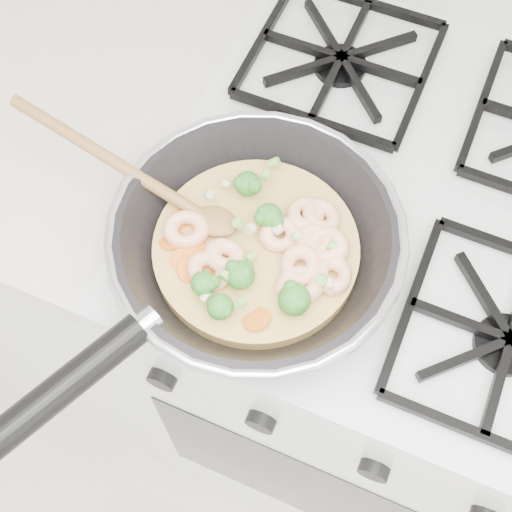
% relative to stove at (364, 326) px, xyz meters
% --- Properties ---
extents(stove, '(0.60, 0.60, 0.92)m').
position_rel_stove_xyz_m(stove, '(0.00, 0.00, 0.00)').
color(stove, silver).
rests_on(stove, ground).
extents(skillet, '(0.46, 0.47, 0.10)m').
position_rel_stove_xyz_m(skillet, '(-0.14, -0.17, 0.50)').
color(skillet, black).
rests_on(skillet, stove).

